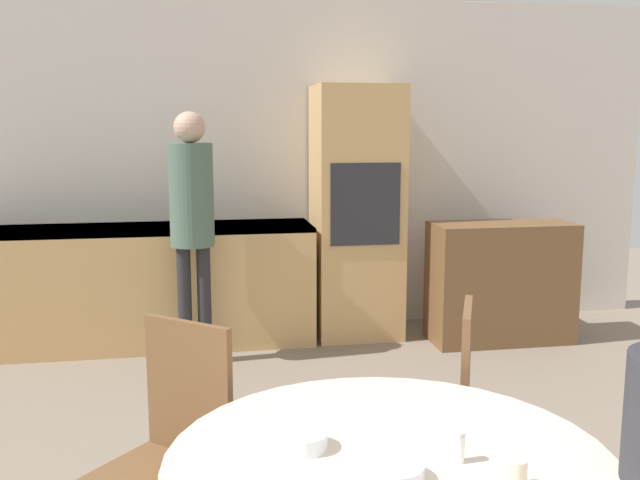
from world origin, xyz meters
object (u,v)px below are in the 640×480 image
oven_unit (356,213)px  person_standing (192,208)px  chair_far_right (441,407)px  bowl_near (303,441)px  cup (514,474)px  sideboard (501,282)px  chair_far_left (173,441)px  bowl_centre (392,472)px

oven_unit → person_standing: 1.34m
chair_far_right → bowl_near: size_ratio=6.74×
oven_unit → cup: (-0.44, -3.73, -0.20)m
cup → sideboard: bearing=66.3°
oven_unit → sideboard: bearing=-19.4°
oven_unit → person_standing: (-1.24, -0.49, 0.12)m
cup → bowl_near: bearing=147.0°
chair_far_left → chair_far_right: same height
oven_unit → cup: 3.76m
chair_far_right → bowl_near: 0.98m
sideboard → bowl_centre: bearing=-118.4°
cup → bowl_centre: 0.31m
chair_far_left → cup: (0.87, -0.88, 0.25)m
cup → chair_far_left: bearing=134.9°
person_standing → cup: (0.80, -3.24, -0.32)m
cup → bowl_near: cup is taller
sideboard → chair_far_left: chair_far_left is taller
chair_far_left → bowl_near: chair_far_left is taller
bowl_near → oven_unit: bearing=74.8°
person_standing → cup: person_standing is taller
sideboard → chair_far_left: (-2.35, -2.49, 0.07)m
chair_far_right → bowl_centre: chair_far_right is taller
bowl_near → chair_far_right: bearing=46.3°
chair_far_left → person_standing: size_ratio=0.55×
chair_far_right → chair_far_left: bearing=-60.0°
chair_far_right → person_standing: person_standing is taller
oven_unit → person_standing: oven_unit is taller
chair_far_left → bowl_near: (0.38, -0.56, 0.23)m
person_standing → bowl_near: size_ratio=12.32×
chair_far_left → person_standing: (0.08, 2.36, 0.56)m
sideboard → chair_far_right: chair_far_right is taller
chair_far_left → chair_far_right: (1.04, 0.13, 0.00)m
sideboard → bowl_centre: size_ratio=6.32×
bowl_near → person_standing: bearing=96.0°
sideboard → bowl_near: (-1.97, -3.05, 0.30)m
sideboard → chair_far_right: (-1.31, -2.36, 0.07)m
oven_unit → chair_far_left: oven_unit is taller
chair_far_right → cup: chair_far_right is taller
cup → bowl_near: size_ratio=0.59×
chair_far_right → cup: 1.05m
chair_far_right → bowl_centre: bearing=-4.0°
oven_unit → bowl_centre: 3.72m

